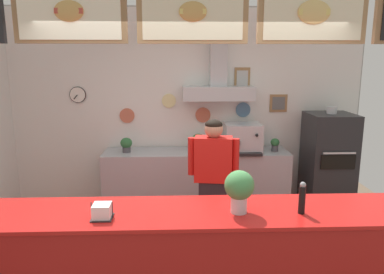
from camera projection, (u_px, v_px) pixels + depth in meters
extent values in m
cube|color=#9E9E99|center=(186.00, 108.00, 5.60)|extent=(5.31, 0.12, 2.96)
cube|color=white|center=(186.00, 109.00, 5.53)|extent=(5.27, 0.01, 2.92)
cylinder|color=black|center=(78.00, 95.00, 5.42)|extent=(0.24, 0.02, 0.24)
cylinder|color=white|center=(78.00, 95.00, 5.40)|extent=(0.22, 0.01, 0.22)
cube|color=black|center=(76.00, 97.00, 5.40)|extent=(0.06, 0.01, 0.07)
cylinder|color=#C1664C|center=(127.00, 116.00, 5.50)|extent=(0.22, 0.02, 0.22)
cylinder|color=beige|center=(169.00, 101.00, 5.48)|extent=(0.21, 0.02, 0.21)
cylinder|color=#C1664C|center=(203.00, 115.00, 5.55)|extent=(0.23, 0.02, 0.23)
cylinder|color=teal|center=(243.00, 110.00, 5.55)|extent=(0.22, 0.02, 0.22)
cube|color=#997047|center=(278.00, 103.00, 5.55)|extent=(0.26, 0.02, 0.26)
cube|color=#5E5E5E|center=(279.00, 103.00, 5.54)|extent=(0.19, 0.01, 0.19)
cube|color=#997047|center=(242.00, 78.00, 5.45)|extent=(0.23, 0.02, 0.31)
cube|color=#B2B2B2|center=(242.00, 78.00, 5.44)|extent=(0.17, 0.01, 0.22)
cube|color=#B7BABF|center=(218.00, 93.00, 5.32)|extent=(1.03, 0.38, 0.20)
cube|color=#B7BABF|center=(218.00, 48.00, 5.25)|extent=(0.24, 0.24, 1.08)
cube|color=olive|center=(70.00, 13.00, 2.88)|extent=(0.89, 0.05, 0.46)
cube|color=#F2E5C6|center=(69.00, 13.00, 2.85)|extent=(0.80, 0.01, 0.41)
ellipsoid|color=tan|center=(69.00, 11.00, 2.84)|extent=(0.23, 0.04, 0.16)
cube|color=#B74233|center=(68.00, 11.00, 2.83)|extent=(0.22, 0.01, 0.04)
cube|color=#9E754C|center=(193.00, 14.00, 2.91)|extent=(0.89, 0.05, 0.46)
cube|color=beige|center=(193.00, 13.00, 2.89)|extent=(0.80, 0.01, 0.41)
ellipsoid|color=tan|center=(193.00, 12.00, 2.87)|extent=(0.22, 0.04, 0.16)
cube|color=#E5C666|center=(193.00, 11.00, 2.86)|extent=(0.21, 0.01, 0.04)
cube|color=#9E754C|center=(312.00, 14.00, 2.95)|extent=(0.89, 0.05, 0.46)
cube|color=beige|center=(313.00, 14.00, 2.92)|extent=(0.80, 0.01, 0.41)
ellipsoid|color=#E5BC70|center=(314.00, 12.00, 2.91)|extent=(0.27, 0.04, 0.19)
cube|color=#E5C666|center=(314.00, 12.00, 2.90)|extent=(0.25, 0.01, 0.05)
cube|color=#B21916|center=(194.00, 269.00, 3.05)|extent=(4.20, 0.64, 0.99)
cube|color=red|center=(194.00, 212.00, 2.94)|extent=(4.28, 0.67, 0.03)
cube|color=#A3A5AD|center=(196.00, 181.00, 5.42)|extent=(2.68, 0.60, 0.90)
cube|color=gray|center=(196.00, 199.00, 5.48)|extent=(2.54, 0.55, 0.02)
cube|color=#232326|center=(328.00, 164.00, 5.31)|extent=(0.63, 0.64, 1.46)
cube|color=black|center=(338.00, 162.00, 4.96)|extent=(0.47, 0.02, 0.20)
cube|color=silver|center=(339.00, 153.00, 4.91)|extent=(0.44, 0.02, 0.02)
cylinder|color=silver|center=(332.00, 110.00, 5.15)|extent=(0.14, 0.14, 0.10)
cube|color=#232328|center=(213.00, 215.00, 4.29)|extent=(0.34, 0.24, 0.84)
cube|color=red|center=(213.00, 159.00, 4.16)|extent=(0.45, 0.28, 0.51)
cylinder|color=red|center=(236.00, 157.00, 4.12)|extent=(0.08, 0.08, 0.43)
cylinder|color=red|center=(191.00, 156.00, 4.18)|extent=(0.08, 0.08, 0.43)
sphere|color=tan|center=(214.00, 129.00, 4.08)|extent=(0.21, 0.21, 0.21)
ellipsoid|color=black|center=(214.00, 125.00, 4.07)|extent=(0.20, 0.20, 0.11)
cube|color=#B7BABF|center=(242.00, 137.00, 5.29)|extent=(0.52, 0.44, 0.41)
cylinder|color=#4C4C51|center=(238.00, 143.00, 5.05)|extent=(0.06, 0.06, 0.06)
cube|color=black|center=(245.00, 154.00, 5.07)|extent=(0.47, 0.10, 0.04)
sphere|color=black|center=(257.00, 135.00, 5.04)|extent=(0.04, 0.04, 0.04)
cylinder|color=#4C4C51|center=(127.00, 150.00, 5.26)|extent=(0.11, 0.11, 0.08)
ellipsoid|color=#2D6638|center=(126.00, 143.00, 5.24)|extent=(0.17, 0.17, 0.15)
cylinder|color=#4C4C51|center=(275.00, 148.00, 5.33)|extent=(0.10, 0.10, 0.09)
ellipsoid|color=#2D6638|center=(275.00, 142.00, 5.31)|extent=(0.13, 0.13, 0.11)
cylinder|color=#9E563D|center=(198.00, 148.00, 5.34)|extent=(0.11, 0.11, 0.09)
ellipsoid|color=#387A3D|center=(198.00, 140.00, 5.32)|extent=(0.20, 0.20, 0.18)
cylinder|color=#9E563D|center=(219.00, 150.00, 5.30)|extent=(0.12, 0.12, 0.06)
ellipsoid|color=#47894C|center=(219.00, 142.00, 5.28)|extent=(0.21, 0.21, 0.19)
cube|color=#262628|center=(102.00, 218.00, 2.79)|extent=(0.16, 0.16, 0.01)
cylinder|color=#262628|center=(92.00, 210.00, 2.78)|extent=(0.01, 0.01, 0.13)
cylinder|color=#262628|center=(112.00, 210.00, 2.78)|extent=(0.01, 0.01, 0.13)
cube|color=white|center=(102.00, 211.00, 2.78)|extent=(0.13, 0.13, 0.11)
cylinder|color=black|center=(302.00, 200.00, 2.87)|extent=(0.05, 0.05, 0.22)
sphere|color=gray|center=(303.00, 185.00, 2.84)|extent=(0.05, 0.05, 0.05)
cylinder|color=silver|center=(239.00, 204.00, 2.89)|extent=(0.13, 0.13, 0.14)
cylinder|color=gray|center=(239.00, 209.00, 2.90)|extent=(0.12, 0.12, 0.05)
ellipsoid|color=#47894C|center=(239.00, 185.00, 2.86)|extent=(0.23, 0.23, 0.23)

